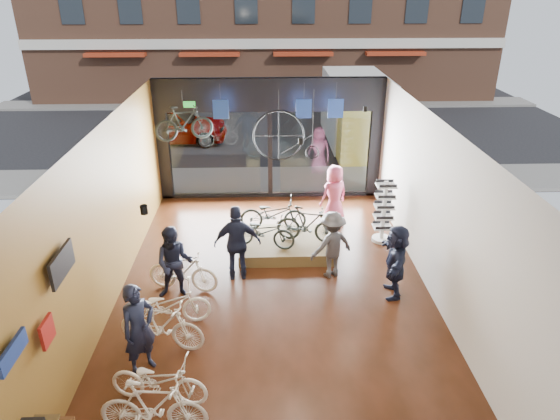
{
  "coord_description": "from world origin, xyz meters",
  "views": [
    {
      "loc": [
        -0.21,
        -9.04,
        6.45
      ],
      "look_at": [
        0.15,
        1.4,
        1.6
      ],
      "focal_mm": 32.0,
      "sensor_mm": 36.0,
      "label": 1
    }
  ],
  "objects_px": {
    "customer_2": "(237,243)",
    "penny_farthing": "(289,137)",
    "floor_bike_3": "(161,325)",
    "display_platform": "(286,245)",
    "display_bike_right": "(273,214)",
    "display_bike_mid": "(308,224)",
    "floor_bike_4": "(168,306)",
    "floor_bike_5": "(183,271)",
    "floor_bike_2": "(159,380)",
    "sunglasses_rack": "(384,212)",
    "customer_3": "(332,245)",
    "customer_4": "(334,195)",
    "customer_5": "(396,261)",
    "customer_1": "(175,263)",
    "customer_0": "(139,329)",
    "floor_bike_1": "(153,407)",
    "hung_bike": "(184,123)",
    "box_truck": "(360,115)",
    "display_bike_left": "(263,231)",
    "street_car": "(170,124)"
  },
  "relations": [
    {
      "from": "customer_2",
      "to": "penny_farthing",
      "type": "bearing_deg",
      "value": -116.59
    },
    {
      "from": "floor_bike_3",
      "to": "customer_2",
      "type": "xyz_separation_m",
      "value": [
        1.35,
        2.42,
        0.41
      ]
    },
    {
      "from": "display_platform",
      "to": "display_bike_right",
      "type": "bearing_deg",
      "value": 118.17
    },
    {
      "from": "display_bike_mid",
      "to": "floor_bike_4",
      "type": "bearing_deg",
      "value": 147.83
    },
    {
      "from": "floor_bike_5",
      "to": "floor_bike_3",
      "type": "bearing_deg",
      "value": -170.94
    },
    {
      "from": "floor_bike_2",
      "to": "sunglasses_rack",
      "type": "distance_m",
      "value": 7.4
    },
    {
      "from": "display_bike_mid",
      "to": "customer_3",
      "type": "distance_m",
      "value": 1.26
    },
    {
      "from": "floor_bike_4",
      "to": "penny_farthing",
      "type": "xyz_separation_m",
      "value": [
        2.7,
        4.85,
        2.05
      ]
    },
    {
      "from": "customer_3",
      "to": "display_bike_mid",
      "type": "bearing_deg",
      "value": -92.21
    },
    {
      "from": "display_bike_right",
      "to": "customer_4",
      "type": "distance_m",
      "value": 2.04
    },
    {
      "from": "customer_2",
      "to": "customer_5",
      "type": "xyz_separation_m",
      "value": [
        3.48,
        -0.8,
        -0.07
      ]
    },
    {
      "from": "customer_3",
      "to": "customer_4",
      "type": "distance_m",
      "value": 2.91
    },
    {
      "from": "display_bike_right",
      "to": "customer_1",
      "type": "relative_size",
      "value": 1.03
    },
    {
      "from": "customer_0",
      "to": "customer_4",
      "type": "xyz_separation_m",
      "value": [
        4.23,
        5.9,
        -0.02
      ]
    },
    {
      "from": "floor_bike_2",
      "to": "floor_bike_5",
      "type": "bearing_deg",
      "value": 12.13
    },
    {
      "from": "floor_bike_1",
      "to": "customer_5",
      "type": "height_order",
      "value": "customer_5"
    },
    {
      "from": "floor_bike_4",
      "to": "hung_bike",
      "type": "bearing_deg",
      "value": -7.22
    },
    {
      "from": "box_truck",
      "to": "display_bike_mid",
      "type": "distance_m",
      "value": 9.21
    },
    {
      "from": "floor_bike_5",
      "to": "display_bike_mid",
      "type": "bearing_deg",
      "value": -47.61
    },
    {
      "from": "customer_0",
      "to": "display_platform",
      "type": "bearing_deg",
      "value": 9.87
    },
    {
      "from": "floor_bike_3",
      "to": "display_bike_mid",
      "type": "distance_m",
      "value": 4.75
    },
    {
      "from": "display_bike_left",
      "to": "customer_3",
      "type": "height_order",
      "value": "customer_3"
    },
    {
      "from": "display_bike_right",
      "to": "customer_0",
      "type": "bearing_deg",
      "value": 157.69
    },
    {
      "from": "display_platform",
      "to": "penny_farthing",
      "type": "relative_size",
      "value": 1.35
    },
    {
      "from": "box_truck",
      "to": "hung_bike",
      "type": "relative_size",
      "value": 4.5
    },
    {
      "from": "display_platform",
      "to": "display_bike_left",
      "type": "height_order",
      "value": "display_bike_left"
    },
    {
      "from": "customer_1",
      "to": "customer_3",
      "type": "distance_m",
      "value": 3.61
    },
    {
      "from": "sunglasses_rack",
      "to": "customer_3",
      "type": "bearing_deg",
      "value": -140.28
    },
    {
      "from": "sunglasses_rack",
      "to": "display_bike_left",
      "type": "bearing_deg",
      "value": -173.3
    },
    {
      "from": "floor_bike_2",
      "to": "floor_bike_4",
      "type": "distance_m",
      "value": 2.07
    },
    {
      "from": "floor_bike_5",
      "to": "display_bike_mid",
      "type": "distance_m",
      "value": 3.4
    },
    {
      "from": "box_truck",
      "to": "customer_0",
      "type": "bearing_deg",
      "value": -115.62
    },
    {
      "from": "customer_2",
      "to": "floor_bike_1",
      "type": "bearing_deg",
      "value": 72.61
    },
    {
      "from": "street_car",
      "to": "floor_bike_2",
      "type": "xyz_separation_m",
      "value": [
        2.21,
        -14.69,
        -0.39
      ]
    },
    {
      "from": "box_truck",
      "to": "floor_bike_4",
      "type": "distance_m",
      "value": 13.11
    },
    {
      "from": "floor_bike_4",
      "to": "display_bike_right",
      "type": "xyz_separation_m",
      "value": [
        2.22,
        3.61,
        0.31
      ]
    },
    {
      "from": "floor_bike_3",
      "to": "customer_4",
      "type": "relative_size",
      "value": 0.98
    },
    {
      "from": "floor_bike_2",
      "to": "floor_bike_3",
      "type": "bearing_deg",
      "value": 19.08
    },
    {
      "from": "floor_bike_5",
      "to": "display_bike_left",
      "type": "xyz_separation_m",
      "value": [
        1.81,
        1.42,
        0.24
      ]
    },
    {
      "from": "floor_bike_1",
      "to": "customer_0",
      "type": "distance_m",
      "value": 1.54
    },
    {
      "from": "floor_bike_2",
      "to": "box_truck",
      "type": "bearing_deg",
      "value": -11.83
    },
    {
      "from": "box_truck",
      "to": "customer_2",
      "type": "bearing_deg",
      "value": -114.88
    },
    {
      "from": "floor_bike_4",
      "to": "street_car",
      "type": "bearing_deg",
      "value": 0.08
    },
    {
      "from": "street_car",
      "to": "display_bike_right",
      "type": "xyz_separation_m",
      "value": [
        4.23,
        -9.03,
        -0.06
      ]
    },
    {
      "from": "floor_bike_2",
      "to": "penny_farthing",
      "type": "relative_size",
      "value": 0.94
    },
    {
      "from": "display_bike_mid",
      "to": "penny_farthing",
      "type": "relative_size",
      "value": 0.9
    },
    {
      "from": "customer_5",
      "to": "hung_bike",
      "type": "distance_m",
      "value": 6.67
    },
    {
      "from": "floor_bike_3",
      "to": "floor_bike_4",
      "type": "height_order",
      "value": "floor_bike_3"
    },
    {
      "from": "customer_0",
      "to": "customer_5",
      "type": "xyz_separation_m",
      "value": [
        5.08,
        2.2,
        -0.03
      ]
    },
    {
      "from": "penny_farthing",
      "to": "hung_bike",
      "type": "height_order",
      "value": "hung_bike"
    }
  ]
}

